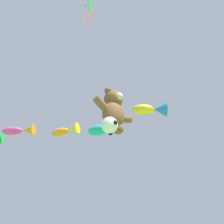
{
  "coord_description": "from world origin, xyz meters",
  "views": [
    {
      "loc": [
        -3.54,
        -2.02,
        1.0
      ],
      "look_at": [
        1.79,
        3.56,
        7.71
      ],
      "focal_mm": 40.0,
      "sensor_mm": 36.0,
      "label": 1
    }
  ],
  "objects_px": {
    "fish_kite_tangerine": "(66,130)",
    "fish_kite_teal": "(106,129)",
    "fish_kite_magenta": "(20,130)",
    "fish_kite_goldfin": "(151,109)",
    "diamond_kite": "(89,4)",
    "teddy_bear_kite": "(113,110)",
    "soccer_ball_kite": "(110,125)"
  },
  "relations": [
    {
      "from": "fish_kite_tangerine",
      "to": "fish_kite_teal",
      "type": "bearing_deg",
      "value": -50.49
    },
    {
      "from": "fish_kite_magenta",
      "to": "fish_kite_goldfin",
      "type": "bearing_deg",
      "value": -56.27
    },
    {
      "from": "fish_kite_goldfin",
      "to": "fish_kite_teal",
      "type": "relative_size",
      "value": 0.91
    },
    {
      "from": "fish_kite_teal",
      "to": "diamond_kite",
      "type": "xyz_separation_m",
      "value": [
        -4.22,
        -3.32,
        3.43
      ]
    },
    {
      "from": "fish_kite_tangerine",
      "to": "fish_kite_magenta",
      "type": "xyz_separation_m",
      "value": [
        -1.76,
        2.12,
        0.25
      ]
    },
    {
      "from": "teddy_bear_kite",
      "to": "fish_kite_teal",
      "type": "bearing_deg",
      "value": 57.43
    },
    {
      "from": "teddy_bear_kite",
      "to": "fish_kite_magenta",
      "type": "height_order",
      "value": "teddy_bear_kite"
    },
    {
      "from": "fish_kite_teal",
      "to": "fish_kite_magenta",
      "type": "distance_m",
      "value": 5.0
    },
    {
      "from": "fish_kite_teal",
      "to": "diamond_kite",
      "type": "relative_size",
      "value": 0.66
    },
    {
      "from": "fish_kite_goldfin",
      "to": "fish_kite_tangerine",
      "type": "relative_size",
      "value": 1.02
    },
    {
      "from": "fish_kite_goldfin",
      "to": "fish_kite_magenta",
      "type": "relative_size",
      "value": 0.99
    },
    {
      "from": "fish_kite_teal",
      "to": "fish_kite_goldfin",
      "type": "bearing_deg",
      "value": -67.46
    },
    {
      "from": "fish_kite_teal",
      "to": "fish_kite_tangerine",
      "type": "bearing_deg",
      "value": 129.51
    },
    {
      "from": "teddy_bear_kite",
      "to": "fish_kite_teal",
      "type": "relative_size",
      "value": 1.27
    },
    {
      "from": "fish_kite_goldfin",
      "to": "fish_kite_magenta",
      "type": "height_order",
      "value": "fish_kite_goldfin"
    },
    {
      "from": "teddy_bear_kite",
      "to": "soccer_ball_kite",
      "type": "bearing_deg",
      "value": -150.6
    },
    {
      "from": "soccer_ball_kite",
      "to": "fish_kite_magenta",
      "type": "xyz_separation_m",
      "value": [
        -1.6,
        5.83,
        2.07
      ]
    },
    {
      "from": "fish_kite_magenta",
      "to": "diamond_kite",
      "type": "relative_size",
      "value": 0.6
    },
    {
      "from": "soccer_ball_kite",
      "to": "fish_kite_teal",
      "type": "bearing_deg",
      "value": 51.58
    },
    {
      "from": "soccer_ball_kite",
      "to": "diamond_kite",
      "type": "xyz_separation_m",
      "value": [
        -2.64,
        -1.33,
        5.16
      ]
    },
    {
      "from": "diamond_kite",
      "to": "fish_kite_magenta",
      "type": "bearing_deg",
      "value": 81.77
    },
    {
      "from": "teddy_bear_kite",
      "to": "diamond_kite",
      "type": "bearing_deg",
      "value": -152.81
    },
    {
      "from": "teddy_bear_kite",
      "to": "fish_kite_tangerine",
      "type": "height_order",
      "value": "teddy_bear_kite"
    },
    {
      "from": "soccer_ball_kite",
      "to": "fish_kite_magenta",
      "type": "bearing_deg",
      "value": 105.33
    },
    {
      "from": "teddy_bear_kite",
      "to": "fish_kite_goldfin",
      "type": "relative_size",
      "value": 1.4
    },
    {
      "from": "fish_kite_goldfin",
      "to": "fish_kite_teal",
      "type": "xyz_separation_m",
      "value": [
        -1.01,
        2.44,
        -0.48
      ]
    },
    {
      "from": "soccer_ball_kite",
      "to": "diamond_kite",
      "type": "relative_size",
      "value": 0.27
    },
    {
      "from": "teddy_bear_kite",
      "to": "diamond_kite",
      "type": "xyz_separation_m",
      "value": [
        -3.12,
        -1.6,
        3.82
      ]
    },
    {
      "from": "teddy_bear_kite",
      "to": "fish_kite_tangerine",
      "type": "bearing_deg",
      "value": 95.28
    },
    {
      "from": "fish_kite_tangerine",
      "to": "diamond_kite",
      "type": "distance_m",
      "value": 6.66
    },
    {
      "from": "teddy_bear_kite",
      "to": "fish_kite_magenta",
      "type": "distance_m",
      "value": 5.98
    },
    {
      "from": "soccer_ball_kite",
      "to": "fish_kite_goldfin",
      "type": "xyz_separation_m",
      "value": [
        2.59,
        -0.44,
        2.21
      ]
    }
  ]
}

